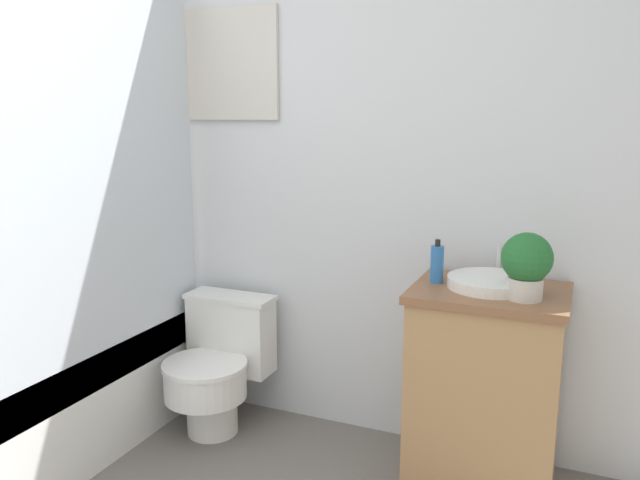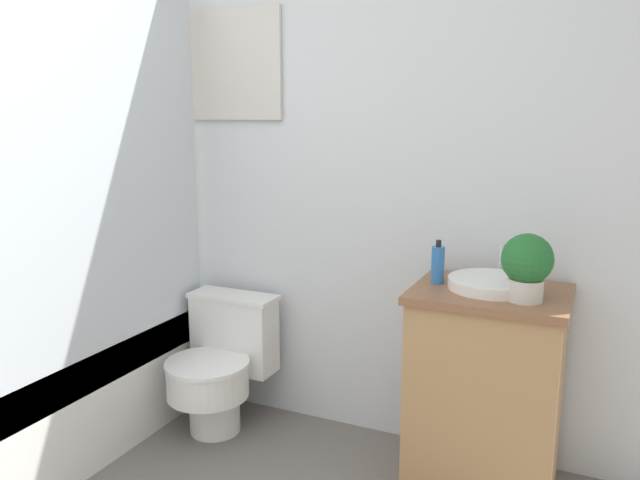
{
  "view_description": "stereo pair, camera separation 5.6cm",
  "coord_description": "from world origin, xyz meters",
  "px_view_note": "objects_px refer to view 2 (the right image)",
  "views": [
    {
      "loc": [
        1.18,
        -0.69,
        1.42
      ],
      "look_at": [
        0.29,
        1.38,
        0.96
      ],
      "focal_mm": 35.0,
      "sensor_mm": 36.0,
      "label": 1
    },
    {
      "loc": [
        1.24,
        -0.67,
        1.42
      ],
      "look_at": [
        0.29,
        1.38,
        0.96
      ],
      "focal_mm": 35.0,
      "sensor_mm": 36.0,
      "label": 2
    }
  ],
  "objects_px": {
    "sink": "(492,283)",
    "soap_bottle": "(438,264)",
    "toilet": "(221,363)",
    "potted_plant": "(527,264)"
  },
  "relations": [
    {
      "from": "toilet",
      "to": "sink",
      "type": "height_order",
      "value": "sink"
    },
    {
      "from": "toilet",
      "to": "soap_bottle",
      "type": "height_order",
      "value": "soap_bottle"
    },
    {
      "from": "toilet",
      "to": "potted_plant",
      "type": "relative_size",
      "value": 2.55
    },
    {
      "from": "soap_bottle",
      "to": "sink",
      "type": "bearing_deg",
      "value": 1.73
    },
    {
      "from": "sink",
      "to": "soap_bottle",
      "type": "height_order",
      "value": "soap_bottle"
    },
    {
      "from": "toilet",
      "to": "sink",
      "type": "distance_m",
      "value": 1.29
    },
    {
      "from": "sink",
      "to": "soap_bottle",
      "type": "relative_size",
      "value": 2.14
    },
    {
      "from": "toilet",
      "to": "sink",
      "type": "xyz_separation_m",
      "value": [
        1.18,
        0.03,
        0.51
      ]
    },
    {
      "from": "potted_plant",
      "to": "toilet",
      "type": "bearing_deg",
      "value": 176.75
    },
    {
      "from": "soap_bottle",
      "to": "potted_plant",
      "type": "relative_size",
      "value": 0.71
    }
  ]
}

